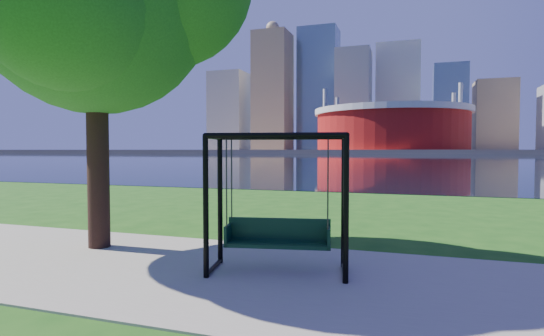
% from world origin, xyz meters
% --- Properties ---
extents(ground, '(900.00, 900.00, 0.00)m').
position_xyz_m(ground, '(0.00, 0.00, 0.00)').
color(ground, '#1E5114').
rests_on(ground, ground).
extents(path, '(120.00, 4.00, 0.03)m').
position_xyz_m(path, '(0.00, -0.50, 0.01)').
color(path, '#9E937F').
rests_on(path, ground).
extents(river, '(900.00, 180.00, 0.02)m').
position_xyz_m(river, '(0.00, 102.00, 0.01)').
color(river, black).
rests_on(river, ground).
extents(far_bank, '(900.00, 228.00, 2.00)m').
position_xyz_m(far_bank, '(0.00, 306.00, 1.00)').
color(far_bank, '#937F60').
rests_on(far_bank, ground).
extents(stadium, '(83.00, 83.00, 32.00)m').
position_xyz_m(stadium, '(-10.00, 235.00, 14.23)').
color(stadium, maroon).
rests_on(stadium, far_bank).
extents(skyline, '(392.00, 66.00, 96.50)m').
position_xyz_m(skyline, '(-4.27, 319.39, 35.89)').
color(skyline, gray).
rests_on(skyline, far_bank).
extents(swing, '(2.16, 1.25, 2.07)m').
position_xyz_m(swing, '(0.14, -0.22, 1.00)').
color(swing, black).
rests_on(swing, ground).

